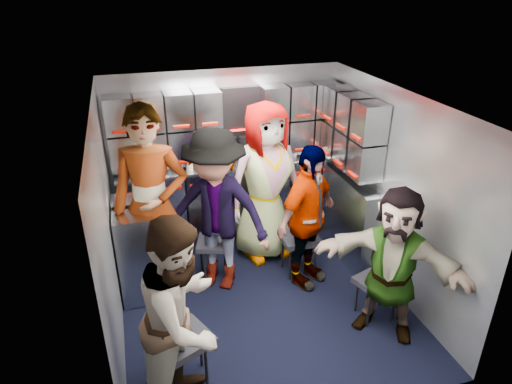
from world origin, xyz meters
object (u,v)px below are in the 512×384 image
object	(u,v)px
jump_seat_mid_left	(214,245)
jump_seat_mid_right	(299,240)
jump_seat_near_right	(378,284)
attendant_standing	(152,207)
attendant_arc_b	(216,212)
jump_seat_near_left	(183,342)
jump_seat_center	(261,220)
attendant_arc_e	(392,264)
attendant_arc_a	(183,318)
attendant_arc_c	(265,182)
attendant_arc_d	(307,218)

from	to	relation	value
jump_seat_mid_left	jump_seat_mid_right	bearing A→B (deg)	-13.65
jump_seat_near_right	attendant_standing	world-z (taller)	attendant_standing
jump_seat_mid_left	attendant_arc_b	bearing A→B (deg)	-90.00
jump_seat_near_left	attendant_standing	xyz separation A→B (m)	(-0.08, 1.27, 0.59)
jump_seat_near_right	jump_seat_near_left	bearing A→B (deg)	-171.69
attendant_standing	attendant_arc_b	bearing A→B (deg)	9.81
jump_seat_mid_left	jump_seat_center	world-z (taller)	jump_seat_mid_left
jump_seat_near_left	attendant_arc_e	world-z (taller)	attendant_arc_e
jump_seat_mid_right	attendant_standing	xyz separation A→B (m)	(-1.54, 0.08, 0.60)
jump_seat_near_left	jump_seat_near_right	bearing A→B (deg)	8.31
jump_seat_near_left	attendant_standing	distance (m)	1.40
jump_seat_mid_left	attendant_arc_a	xyz separation A→B (m)	(-0.54, -1.59, 0.45)
attendant_arc_a	attendant_arc_b	size ratio (longest dim) A/B	0.94
jump_seat_mid_left	jump_seat_near_right	world-z (taller)	jump_seat_near_right
jump_seat_near_right	attendant_standing	bearing A→B (deg)	153.47
jump_seat_mid_left	attendant_arc_a	world-z (taller)	attendant_arc_a
attendant_arc_c	attendant_arc_e	world-z (taller)	attendant_arc_c
attendant_arc_a	attendant_arc_d	distance (m)	1.88
jump_seat_center	attendant_arc_d	bearing A→B (deg)	-73.65
jump_seat_mid_right	attendant_arc_b	bearing A→B (deg)	177.39
jump_seat_near_left	attendant_arc_a	distance (m)	0.44
jump_seat_near_left	jump_seat_mid_right	xyz separation A→B (m)	(1.46, 1.19, -0.01)
jump_seat_center	attendant_arc_e	world-z (taller)	attendant_arc_e
attendant_arc_a	attendant_arc_e	size ratio (longest dim) A/B	1.12
attendant_arc_a	attendant_standing	bearing A→B (deg)	38.03
jump_seat_mid_right	attendant_arc_b	size ratio (longest dim) A/B	0.27
jump_seat_mid_right	attendant_arc_a	xyz separation A→B (m)	(-1.46, -1.37, 0.41)
attendant_standing	attendant_arc_e	world-z (taller)	attendant_standing
jump_seat_center	jump_seat_near_left	bearing A→B (deg)	-123.13
jump_seat_mid_left	jump_seat_center	bearing A→B (deg)	33.46
jump_seat_mid_right	attendant_standing	world-z (taller)	attendant_standing
jump_seat_mid_right	attendant_arc_b	world-z (taller)	attendant_arc_b
jump_seat_mid_right	attendant_arc_d	distance (m)	0.41
jump_seat_mid_left	attendant_arc_e	distance (m)	1.92
jump_seat_center	jump_seat_mid_right	size ratio (longest dim) A/B	0.84
jump_seat_near_left	attendant_arc_e	bearing A→B (deg)	2.94
jump_seat_mid_left	attendant_standing	bearing A→B (deg)	-167.22
jump_seat_center	attendant_arc_c	xyz separation A→B (m)	(-0.00, -0.18, 0.58)
attendant_arc_b	attendant_arc_c	distance (m)	0.80
attendant_arc_c	attendant_arc_e	size ratio (longest dim) A/B	1.26
jump_seat_near_left	attendant_arc_b	xyz separation A→B (m)	(0.54, 1.23, 0.46)
jump_seat_near_left	jump_seat_center	xyz separation A→B (m)	(1.21, 1.85, -0.08)
jump_seat_near_right	attendant_standing	size ratio (longest dim) A/B	0.23
jump_seat_near_left	attendant_arc_b	bearing A→B (deg)	66.23
jump_seat_mid_right	attendant_arc_a	size ratio (longest dim) A/B	0.28
attendant_arc_b	attendant_arc_c	size ratio (longest dim) A/B	0.95
jump_seat_near_right	attendant_arc_a	bearing A→B (deg)	-166.47
jump_seat_near_right	attendant_arc_d	bearing A→B (deg)	121.44
attendant_arc_d	attendant_arc_e	bearing A→B (deg)	-97.40
jump_seat_mid_right	jump_seat_center	bearing A→B (deg)	110.46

